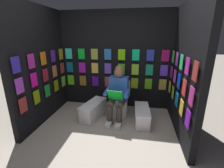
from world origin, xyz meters
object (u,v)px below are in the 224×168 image
toilet (120,101)px  comic_longbox_far (142,115)px  comic_longbox_near (94,110)px  person_reading (118,94)px

toilet → comic_longbox_far: 0.62m
comic_longbox_near → comic_longbox_far: comic_longbox_near is taller
toilet → comic_longbox_far: size_ratio=1.02×
toilet → comic_longbox_near: size_ratio=0.92×
person_reading → toilet: bearing=-89.3°
person_reading → comic_longbox_near: bearing=8.1°
comic_longbox_near → comic_longbox_far: (-1.08, 0.06, -0.01)m
toilet → comic_longbox_near: (0.56, 0.25, -0.14)m
toilet → comic_longbox_far: toilet is taller
person_reading → comic_longbox_near: person_reading is taller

